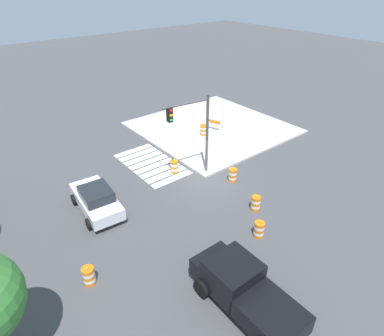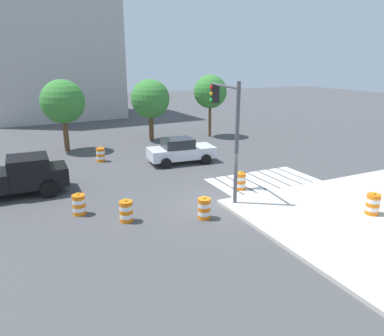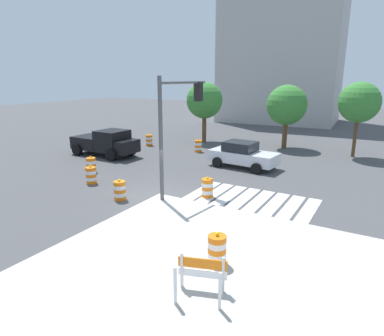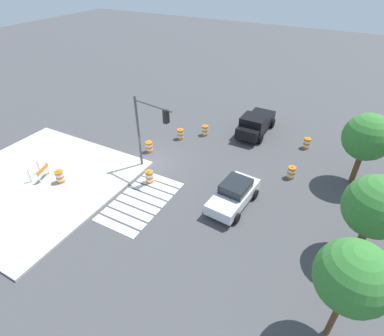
% 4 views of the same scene
% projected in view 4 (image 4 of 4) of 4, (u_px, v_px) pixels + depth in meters
% --- Properties ---
extents(ground_plane, '(120.00, 120.00, 0.00)m').
position_uv_depth(ground_plane, '(153.00, 164.00, 23.95)').
color(ground_plane, '#474749').
extents(sidewalk_corner, '(12.00, 12.00, 0.15)m').
position_uv_depth(sidewalk_corner, '(36.00, 182.00, 21.95)').
color(sidewalk_corner, '#BCB7AD').
rests_on(sidewalk_corner, ground).
extents(crosswalk_stripes, '(5.85, 3.20, 0.02)m').
position_uv_depth(crosswalk_stripes, '(141.00, 201.00, 20.37)').
color(crosswalk_stripes, silver).
rests_on(crosswalk_stripes, ground).
extents(sports_car, '(4.44, 2.42, 1.63)m').
position_uv_depth(sports_car, '(234.00, 194.00, 19.67)').
color(sports_car, silver).
rests_on(sports_car, ground).
extents(pickup_truck, '(5.18, 2.40, 1.92)m').
position_uv_depth(pickup_truck, '(255.00, 124.00, 27.36)').
color(pickup_truck, black).
rests_on(pickup_truck, ground).
extents(traffic_barrel_near_corner, '(0.56, 0.56, 1.02)m').
position_uv_depth(traffic_barrel_near_corner, '(307.00, 143.00, 25.63)').
color(traffic_barrel_near_corner, orange).
rests_on(traffic_barrel_near_corner, ground).
extents(traffic_barrel_crosswalk_end, '(0.56, 0.56, 1.02)m').
position_uv_depth(traffic_barrel_crosswalk_end, '(150.00, 177.00, 21.79)').
color(traffic_barrel_crosswalk_end, orange).
rests_on(traffic_barrel_crosswalk_end, ground).
extents(traffic_barrel_median_near, '(0.56, 0.56, 1.02)m').
position_uv_depth(traffic_barrel_median_near, '(149.00, 147.00, 25.16)').
color(traffic_barrel_median_near, orange).
rests_on(traffic_barrel_median_near, ground).
extents(traffic_barrel_median_far, '(0.56, 0.56, 1.02)m').
position_uv_depth(traffic_barrel_median_far, '(291.00, 172.00, 22.23)').
color(traffic_barrel_median_far, orange).
rests_on(traffic_barrel_median_far, ground).
extents(traffic_barrel_far_curb, '(0.56, 0.56, 1.02)m').
position_uv_depth(traffic_barrel_far_curb, '(180.00, 134.00, 26.92)').
color(traffic_barrel_far_curb, orange).
rests_on(traffic_barrel_far_curb, ground).
extents(traffic_barrel_lane_center, '(0.56, 0.56, 1.02)m').
position_uv_depth(traffic_barrel_lane_center, '(205.00, 130.00, 27.48)').
color(traffic_barrel_lane_center, orange).
rests_on(traffic_barrel_lane_center, ground).
extents(traffic_barrel_on_sidewalk, '(0.56, 0.56, 1.02)m').
position_uv_depth(traffic_barrel_on_sidewalk, '(60.00, 177.00, 21.56)').
color(traffic_barrel_on_sidewalk, orange).
rests_on(traffic_barrel_on_sidewalk, sidewalk_corner).
extents(construction_barricade, '(1.42, 1.13, 1.00)m').
position_uv_depth(construction_barricade, '(41.00, 171.00, 21.87)').
color(construction_barricade, silver).
rests_on(construction_barricade, sidewalk_corner).
extents(traffic_light_pole, '(0.66, 3.27, 5.50)m').
position_uv_depth(traffic_light_pole, '(149.00, 124.00, 20.97)').
color(traffic_light_pole, '#4C4C51').
rests_on(traffic_light_pole, sidewalk_corner).
extents(street_tree_streetside_near, '(3.14, 3.14, 5.21)m').
position_uv_depth(street_tree_streetside_near, '(367.00, 137.00, 20.02)').
color(street_tree_streetside_near, brown).
rests_on(street_tree_streetside_near, ground).
extents(street_tree_streetside_mid, '(3.15, 3.15, 5.03)m').
position_uv_depth(street_tree_streetside_mid, '(376.00, 207.00, 14.82)').
color(street_tree_streetside_mid, brown).
rests_on(street_tree_streetside_mid, ground).
extents(street_tree_streetside_far, '(2.83, 2.83, 5.30)m').
position_uv_depth(street_tree_streetside_far, '(353.00, 277.00, 11.09)').
color(street_tree_streetside_far, brown).
rests_on(street_tree_streetside_far, ground).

